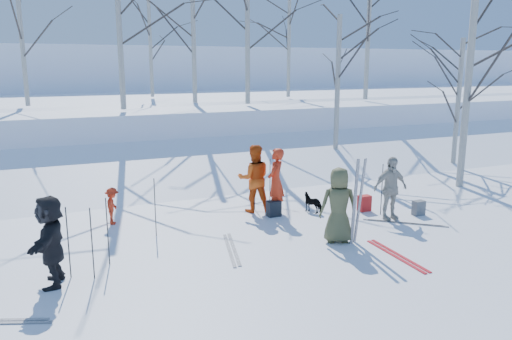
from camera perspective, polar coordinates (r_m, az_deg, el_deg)
name	(u,v)px	position (r m, az deg, el deg)	size (l,w,h in m)	color
ground	(283,240)	(11.19, 3.11, -8.00)	(120.00, 120.00, 0.00)	white
snow_ramp	(193,172)	(17.44, -7.27, -0.26)	(70.00, 9.50, 1.40)	white
snow_plateau	(137,119)	(26.95, -13.41, 5.65)	(70.00, 18.00, 2.20)	white
far_hill	(93,85)	(47.65, -18.14, 9.21)	(90.00, 30.00, 6.00)	white
skier_olive_center	(339,205)	(10.97, 9.42, -3.99)	(0.81, 0.53, 1.66)	#484B2D
skier_red_north	(276,181)	(12.86, 2.27, -1.31)	(0.63, 0.41, 1.73)	red
skier_redor_behind	(254,178)	(13.06, -0.22, -0.97)	(0.87, 0.68, 1.78)	#CC480F
skier_red_seated	(112,206)	(12.61, -16.09, -3.98)	(0.59, 0.34, 0.91)	red
skier_cream_east	(390,188)	(12.84, 15.10, -2.04)	(0.94, 0.39, 1.60)	beige
skier_grey_west	(51,241)	(9.46, -22.41, -7.48)	(1.51, 0.48, 1.63)	black
dog	(313,203)	(13.25, 6.55, -3.71)	(0.27, 0.60, 0.51)	black
upright_ski_left	(355,202)	(10.83, 11.22, -3.62)	(0.07, 0.02, 1.90)	silver
upright_ski_right	(360,201)	(10.92, 11.79, -3.51)	(0.07, 0.02, 1.90)	silver
ski_pair_b	(397,255)	(10.68, 15.80, -9.38)	(0.29, 1.91, 0.02)	red
ski_pair_c	(405,223)	(12.82, 16.66, -5.83)	(1.57, 1.39, 0.02)	silver
ski_pair_d	(232,249)	(10.63, -2.80, -9.03)	(0.66, 1.89, 0.02)	silver
ski_pole_a	(68,243)	(9.69, -20.66, -7.78)	(0.02, 0.02, 1.34)	black
ski_pole_b	(108,232)	(10.07, -16.60, -6.76)	(0.02, 0.02, 1.34)	black
ski_pole_c	(92,244)	(9.50, -18.22, -8.01)	(0.02, 0.02, 1.34)	black
ski_pole_d	(255,185)	(13.26, -0.16, -1.76)	(0.02, 0.02, 1.34)	black
ski_pole_e	(270,183)	(13.50, 1.60, -1.52)	(0.02, 0.02, 1.34)	black
ski_pole_f	(382,190)	(13.22, 14.18, -2.18)	(0.02, 0.02, 1.34)	black
ski_pole_g	(394,193)	(12.98, 15.52, -2.51)	(0.02, 0.02, 1.34)	black
ski_pole_h	(155,207)	(11.47, -11.46, -4.20)	(0.02, 0.02, 1.34)	black
backpack_red	(364,203)	(13.57, 12.28, -3.73)	(0.32, 0.22, 0.42)	#B01B1B
backpack_grey	(419,208)	(13.58, 18.09, -4.13)	(0.30, 0.20, 0.38)	#525559
backpack_dark	(274,209)	(12.82, 2.04, -4.42)	(0.34, 0.24, 0.40)	black
birch_plateau_a	(21,36)	(21.96, -25.23, 13.68)	(4.37, 4.37, 5.39)	silver
birch_plateau_b	(119,16)	(19.10, -15.43, 16.56)	(5.20, 5.20, 6.57)	silver
birch_plateau_c	(369,17)	(24.59, 12.78, 16.64)	(5.84, 5.84, 7.48)	silver
birch_plateau_d	(248,26)	(21.17, -0.98, 16.09)	(4.99, 4.99, 6.28)	silver
birch_plateau_e	(193,33)	(21.79, -7.16, 15.24)	(4.65, 4.65, 5.78)	silver
birch_plateau_f	(150,46)	(26.25, -11.98, 13.65)	(4.10, 4.10, 5.00)	silver
birch_plateau_g	(289,48)	(25.74, 3.78, 13.78)	(4.02, 4.02, 4.88)	silver
birch_edge_b	(469,67)	(16.79, 23.21, 10.72)	(5.82, 5.82, 7.46)	silver
birch_edge_c	(458,104)	(20.09, 22.08, 7.01)	(3.94, 3.94, 4.77)	silver
birch_edge_e	(337,93)	(18.84, 9.28, 8.70)	(4.51, 4.51, 5.58)	silver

